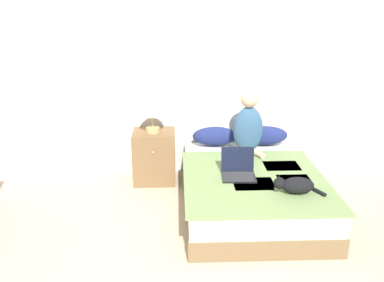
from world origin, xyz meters
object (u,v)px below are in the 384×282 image
object	(u,v)px
cat_tabby	(295,185)
nightstand	(154,157)
bed	(250,190)
person_sitting	(248,125)
laptop_open	(238,171)
table_lamp	(152,109)
pillow_far	(265,135)
pillow_near	(215,136)

from	to	relation	value
cat_tabby	nightstand	size ratio (longest dim) A/B	0.75
bed	person_sitting	xyz separation A→B (m)	(0.05, 0.55, 0.56)
laptop_open	nightstand	xyz separation A→B (m)	(-0.90, 0.86, -0.17)
cat_tabby	table_lamp	xyz separation A→B (m)	(-1.38, 1.25, 0.41)
bed	laptop_open	size ratio (longest dim) A/B	5.48
pillow_far	nightstand	bearing A→B (deg)	-176.78
laptop_open	nightstand	distance (m)	1.26
bed	nightstand	distance (m)	1.30
bed	cat_tabby	distance (m)	0.68
pillow_far	cat_tabby	world-z (taller)	pillow_far
pillow_near	laptop_open	bearing A→B (deg)	-80.56
nightstand	table_lamp	xyz separation A→B (m)	(-0.01, -0.02, 0.61)
person_sitting	table_lamp	xyz separation A→B (m)	(-1.11, 0.17, 0.16)
bed	cat_tabby	bearing A→B (deg)	-59.41
bed	pillow_far	world-z (taller)	pillow_far
person_sitting	cat_tabby	distance (m)	1.14
person_sitting	pillow_near	bearing A→B (deg)	143.28
pillow_near	person_sitting	distance (m)	0.50
bed	person_sitting	size ratio (longest dim) A/B	2.56
pillow_far	laptop_open	xyz separation A→B (m)	(-0.47, -0.93, -0.06)
bed	pillow_far	size ratio (longest dim) A/B	3.49
person_sitting	bed	bearing A→B (deg)	-94.66
pillow_far	laptop_open	size ratio (longest dim) A/B	1.57
bed	nightstand	xyz separation A→B (m)	(-1.06, 0.74, 0.10)
bed	table_lamp	world-z (taller)	table_lamp
pillow_far	table_lamp	distance (m)	1.43
table_lamp	pillow_far	bearing A→B (deg)	3.97
person_sitting	nightstand	xyz separation A→B (m)	(-1.11, 0.19, -0.45)
pillow_far	person_sitting	xyz separation A→B (m)	(-0.27, -0.27, 0.22)
bed	table_lamp	size ratio (longest dim) A/B	4.80
bed	pillow_far	bearing A→B (deg)	69.16
bed	nightstand	world-z (taller)	nightstand
bed	pillow_near	size ratio (longest dim) A/B	3.49
cat_tabby	laptop_open	world-z (taller)	laptop_open
laptop_open	pillow_near	bearing A→B (deg)	101.79
bed	cat_tabby	xyz separation A→B (m)	(0.31, -0.53, 0.30)
bed	person_sitting	bearing A→B (deg)	85.34
pillow_far	nightstand	xyz separation A→B (m)	(-1.37, -0.08, -0.23)
nightstand	bed	bearing A→B (deg)	-35.06
cat_tabby	table_lamp	distance (m)	1.91
pillow_near	cat_tabby	bearing A→B (deg)	-65.12
pillow_near	bed	bearing A→B (deg)	-69.10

